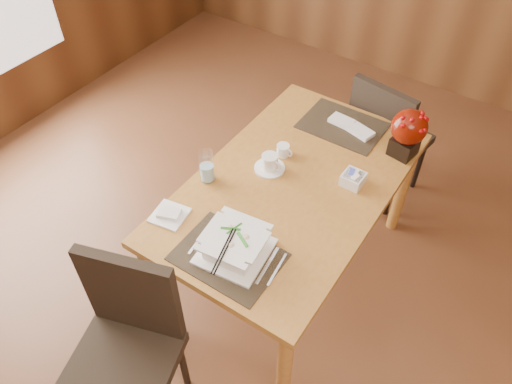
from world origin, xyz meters
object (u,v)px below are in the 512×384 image
Objects in this scene: water_glass at (207,167)px; berry_decor at (408,131)px; soup_setting at (234,245)px; far_chair at (384,135)px; dining_table at (292,196)px; coffee_cup at (270,163)px; sugar_caddy at (353,179)px; near_chair at (127,339)px; bread_plate at (170,215)px; creamer_jug at (283,150)px.

berry_decor reaches higher than water_glass.
far_chair is (0.14, 1.40, -0.29)m from soup_setting.
far_chair is (0.15, 0.89, -0.13)m from dining_table.
soup_setting is at bearing -73.15° from coffee_cup.
sugar_caddy is 0.11× the size of near_chair.
near_chair is 1.94m from far_chair.
far_chair reaches higher than soup_setting.
sugar_caddy is at bearing 47.27° from bread_plate.
water_glass is 0.18× the size of near_chair.
near_chair is (-0.05, -1.18, -0.24)m from creamer_jug.
bread_plate reaches higher than dining_table.
soup_setting is 1.09m from berry_decor.
creamer_jug is (-0.00, 0.13, -0.01)m from coffee_cup.
near_chair is at bearing -111.05° from sugar_caddy.
sugar_caddy is 1.29m from near_chair.
coffee_cup is (-0.16, 0.54, -0.02)m from soup_setting.
coffee_cup reaches higher than creamer_jug.
bread_plate is (-0.37, -0.51, 0.10)m from dining_table.
soup_setting is 3.61× the size of creamer_jug.
water_glass is 0.19× the size of far_chair.
soup_setting is 0.33× the size of near_chair.
water_glass is at bearing 90.00° from bread_plate.
far_chair is at bearing 80.27° from dining_table.
near_chair reaches higher than sugar_caddy.
berry_decor reaches higher than far_chair.
dining_table is 17.02× the size of creamer_jug.
soup_setting reaches higher than sugar_caddy.
soup_setting is 0.49m from water_glass.
sugar_caddy is (0.62, 0.38, -0.06)m from water_glass.
berry_decor is at bearing 43.07° from coffee_cup.
far_chair is (0.30, 0.87, -0.27)m from coffee_cup.
far_chair is at bearing 119.98° from berry_decor.
bread_plate is at bearing -132.73° from sugar_caddy.
dining_table is at bearing -125.87° from berry_decor.
soup_setting is 0.69m from creamer_jug.
berry_decor is at bearing 52.00° from near_chair.
soup_setting reaches higher than bread_plate.
berry_decor is (0.37, 0.51, 0.25)m from dining_table.
sugar_caddy is at bearing 107.31° from far_chair.
far_chair is at bearing 61.96° from near_chair.
coffee_cup is 0.17× the size of far_chair.
soup_setting is at bearing -109.40° from sugar_caddy.
water_glass reaches higher than soup_setting.
dining_table is at bearing -8.80° from coffee_cup.
near_chair is at bearing -72.32° from bread_plate.
coffee_cup reaches higher than sugar_caddy.
water_glass is 0.73m from sugar_caddy.
sugar_caddy is (0.40, 0.01, -0.00)m from creamer_jug.
berry_decor is (0.74, 0.73, 0.07)m from water_glass.
berry_decor reaches higher than creamer_jug.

